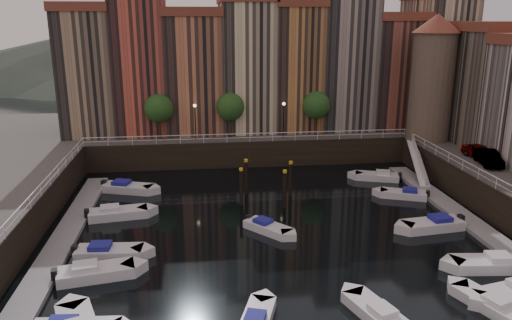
{
  "coord_description": "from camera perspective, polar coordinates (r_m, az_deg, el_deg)",
  "views": [
    {
      "loc": [
        -5.87,
        -37.81,
        16.39
      ],
      "look_at": [
        -0.78,
        4.0,
        4.32
      ],
      "focal_mm": 35.0,
      "sensor_mm": 36.0,
      "label": 1
    }
  ],
  "objects": [
    {
      "name": "ground",
      "position": [
        41.63,
        1.74,
        -7.2
      ],
      "size": [
        200.0,
        200.0,
        0.0
      ],
      "primitive_type": "plane",
      "color": "black",
      "rests_on": "ground"
    },
    {
      "name": "quay_far",
      "position": [
        65.79,
        -1.65,
        2.9
      ],
      "size": [
        80.0,
        20.0,
        3.0
      ],
      "primitive_type": "cube",
      "color": "black",
      "rests_on": "ground"
    },
    {
      "name": "dock_left",
      "position": [
        41.53,
        -20.96,
        -8.12
      ],
      "size": [
        2.0,
        28.0,
        0.35
      ],
      "primitive_type": "cube",
      "color": "gray",
      "rests_on": "ground"
    },
    {
      "name": "dock_right",
      "position": [
        45.88,
        22.49,
        -5.99
      ],
      "size": [
        2.0,
        28.0,
        0.35
      ],
      "primitive_type": "cube",
      "color": "gray",
      "rests_on": "ground"
    },
    {
      "name": "mountains",
      "position": [
        148.25,
        -4.1,
        12.67
      ],
      "size": [
        145.0,
        100.0,
        18.0
      ],
      "color": "#2D382D",
      "rests_on": "ground"
    },
    {
      "name": "far_terrace",
      "position": [
        62.24,
        1.6,
        10.97
      ],
      "size": [
        48.7,
        10.3,
        17.5
      ],
      "color": "#988061",
      "rests_on": "quay_far"
    },
    {
      "name": "corner_tower",
      "position": [
        58.69,
        19.51,
        9.03
      ],
      "size": [
        5.2,
        5.2,
        13.8
      ],
      "color": "#6B5B4C",
      "rests_on": "quay_right"
    },
    {
      "name": "promenade_trees",
      "position": [
        57.05,
        -2.29,
        6.08
      ],
      "size": [
        21.2,
        3.2,
        5.2
      ],
      "color": "black",
      "rests_on": "quay_far"
    },
    {
      "name": "street_lamps",
      "position": [
        56.22,
        -1.86,
        5.22
      ],
      "size": [
        10.36,
        0.36,
        4.18
      ],
      "color": "black",
      "rests_on": "quay_far"
    },
    {
      "name": "railings",
      "position": [
        44.9,
        0.85,
        -0.31
      ],
      "size": [
        36.08,
        34.04,
        0.52
      ],
      "color": "white",
      "rests_on": "ground"
    },
    {
      "name": "gangway",
      "position": [
        54.98,
        18.03,
        -0.07
      ],
      "size": [
        2.78,
        8.32,
        3.73
      ],
      "color": "white",
      "rests_on": "ground"
    },
    {
      "name": "mooring_pilings",
      "position": [
        46.01,
        1.1,
        -2.7
      ],
      "size": [
        5.17,
        4.22,
        3.78
      ],
      "color": "black",
      "rests_on": "ground"
    },
    {
      "name": "boat_left_1",
      "position": [
        34.91,
        -18.0,
        -12.12
      ],
      "size": [
        5.27,
        2.71,
        1.18
      ],
      "rotation": [
        0.0,
        0.0,
        0.18
      ],
      "color": "silver",
      "rests_on": "ground"
    },
    {
      "name": "boat_left_2",
      "position": [
        37.4,
        -16.57,
        -10.06
      ],
      "size": [
        5.01,
        2.15,
        1.14
      ],
      "rotation": [
        0.0,
        0.0,
        -0.08
      ],
      "color": "silver",
      "rests_on": "ground"
    },
    {
      "name": "boat_left_3",
      "position": [
        44.13,
        -15.63,
        -5.88
      ],
      "size": [
        5.27,
        2.56,
        1.18
      ],
      "rotation": [
        0.0,
        0.0,
        0.15
      ],
      "color": "silver",
      "rests_on": "ground"
    },
    {
      "name": "boat_left_4",
      "position": [
        50.27,
        -14.54,
        -3.09
      ],
      "size": [
        5.3,
        3.33,
        1.19
      ],
      "rotation": [
        0.0,
        0.0,
        -0.32
      ],
      "color": "silver",
      "rests_on": "ground"
    },
    {
      "name": "boat_right_1",
      "position": [
        37.79,
        25.19,
        -10.69
      ],
      "size": [
        5.23,
        2.35,
        1.18
      ],
      "rotation": [
        0.0,
        0.0,
        3.04
      ],
      "color": "silver",
      "rests_on": "ground"
    },
    {
      "name": "boat_right_2",
      "position": [
        42.73,
        19.65,
        -6.97
      ],
      "size": [
        5.3,
        2.45,
        1.19
      ],
      "rotation": [
        0.0,
        0.0,
        3.26
      ],
      "color": "silver",
      "rests_on": "ground"
    },
    {
      "name": "boat_right_3",
      "position": [
        49.14,
        16.6,
        -3.76
      ],
      "size": [
        4.52,
        3.05,
        1.02
      ],
      "rotation": [
        0.0,
        0.0,
        2.76
      ],
      "color": "silver",
      "rests_on": "ground"
    },
    {
      "name": "boat_right_4",
      "position": [
        53.77,
        13.78,
        -1.83
      ],
      "size": [
        4.79,
        3.03,
        1.08
      ],
      "rotation": [
        0.0,
        0.0,
        2.81
      ],
      "color": "silver",
      "rests_on": "ground"
    },
    {
      "name": "boat_near_1",
      "position": [
        28.9,
        0.07,
        -17.77
      ],
      "size": [
        2.72,
        4.32,
        0.97
      ],
      "rotation": [
        0.0,
        0.0,
        1.25
      ],
      "color": "silver",
      "rests_on": "ground"
    },
    {
      "name": "boat_near_2",
      "position": [
        30.18,
        13.6,
        -16.59
      ],
      "size": [
        2.97,
        4.73,
        1.06
      ],
      "rotation": [
        0.0,
        0.0,
        1.89
      ],
      "color": "silver",
      "rests_on": "ground"
    },
    {
      "name": "boat_near_3",
      "position": [
        33.17,
        25.05,
        -14.58
      ],
      "size": [
        3.02,
        4.56,
        1.03
      ],
      "rotation": [
        0.0,
        0.0,
        1.93
      ],
      "color": "silver",
      "rests_on": "ground"
    },
    {
      "name": "car_a",
      "position": [
        53.36,
        24.24,
        0.78
      ],
      "size": [
        2.39,
        4.25,
        1.37
      ],
      "primitive_type": "imported",
      "rotation": [
        0.0,
        0.0,
        0.2
      ],
      "color": "gray",
      "rests_on": "quay_right"
    },
    {
      "name": "car_b",
      "position": [
        51.27,
        25.01,
        0.14
      ],
      "size": [
        2.31,
        4.52,
        1.42
      ],
      "primitive_type": "imported",
      "rotation": [
        0.0,
        0.0,
        -0.19
      ],
      "color": "gray",
      "rests_on": "quay_right"
    },
    {
      "name": "boat_extra_826",
      "position": [
        39.96,
        1.29,
        -7.7
      ],
      "size": [
        3.87,
        4.12,
        1.0
      ],
      "rotation": [
        0.0,
        0.0,
        5.43
      ],
      "color": "silver",
      "rests_on": "ground"
    }
  ]
}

